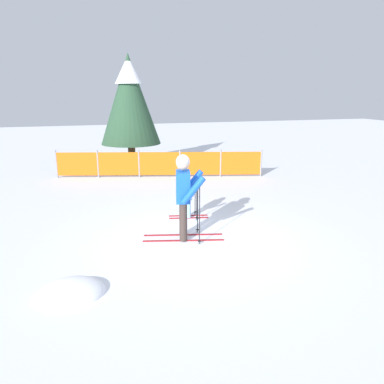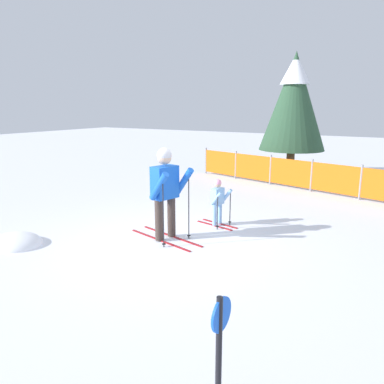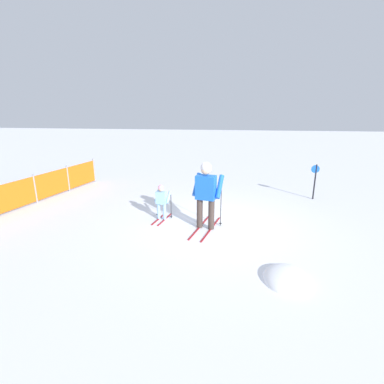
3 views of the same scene
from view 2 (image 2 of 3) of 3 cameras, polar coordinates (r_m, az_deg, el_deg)
The scene contains 7 objects.
ground_plane at distance 7.37m, azimuth -3.79°, elevation -7.95°, with size 60.00×60.00×0.00m, color white.
skier_adult at distance 7.36m, azimuth -4.05°, elevation 0.95°, with size 1.78×0.88×1.85m.
skier_child at distance 8.33m, azimuth 3.98°, elevation -1.06°, with size 1.02×0.52×1.06m.
safety_fence at distance 12.64m, azimuth 14.72°, elevation 2.90°, with size 7.39×2.03×1.02m.
conifer_far at distance 14.98m, azimuth 15.27°, elevation 13.36°, with size 2.48×2.48×4.60m.
trail_marker at distance 3.14m, azimuth 4.20°, elevation -23.14°, with size 0.05×0.28×1.25m.
snow_mound at distance 8.11m, azimuth -25.14°, elevation -7.20°, with size 1.06×0.90×0.42m, color white.
Camera 2 is at (3.91, -5.66, 2.63)m, focal length 35.00 mm.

